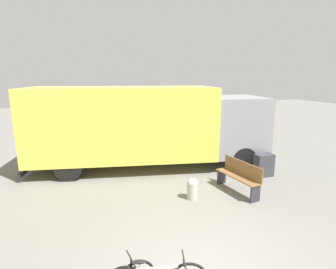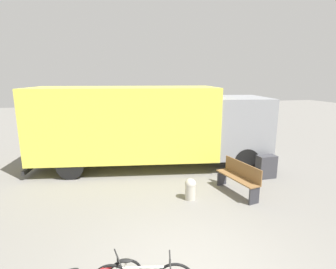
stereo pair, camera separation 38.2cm
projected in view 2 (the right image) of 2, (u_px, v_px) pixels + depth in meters
The scene contains 4 objects.
delivery_truck at pixel (148, 123), 10.15m from camera, with size 9.24×3.92×3.13m.
park_bench at pixel (239, 177), 7.95m from camera, with size 0.68×1.64×0.97m.
bollard_near_bench at pixel (190, 188), 7.59m from camera, with size 0.32×0.32×0.63m.
utility_box at pixel (266, 167), 9.23m from camera, with size 0.65×0.37×0.81m.
Camera 2 is at (-1.38, -3.80, 3.51)m, focal length 28.00 mm.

